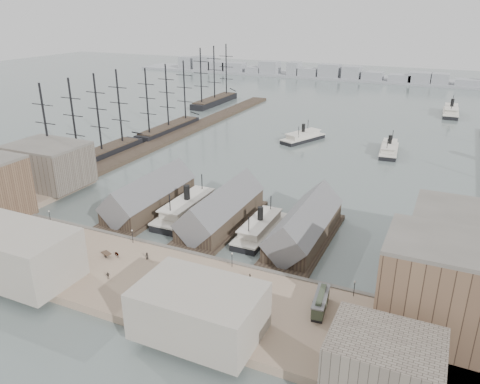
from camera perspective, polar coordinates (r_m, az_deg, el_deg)
The scene contains 41 objects.
ground at distance 129.69m, azimuth -5.63°, elevation -6.93°, with size 900.00×900.00×0.00m, color #505D5B.
quay at distance 114.90m, azimuth -10.75°, elevation -10.76°, with size 180.00×30.00×2.00m, color #8D755F.
seawall at distance 125.27m, azimuth -6.85°, elevation -7.49°, with size 180.00×1.20×2.30m, color #59544C.
west_wharf at distance 242.60m, azimuth -7.69°, elevation 6.94°, with size 10.00×220.00×1.60m, color #2D231C.
ferry_shed_west at distance 153.58m, azimuth -10.93°, elevation -0.60°, with size 14.00×42.00×12.60m.
ferry_shed_center at distance 140.85m, azimuth -2.25°, elevation -2.31°, with size 14.00×42.00×12.60m.
ferry_shed_east at distance 132.06m, azimuth 7.88°, elevation -4.23°, with size 14.00×42.00×12.60m.
warehouse_west_back at distance 181.08m, azimuth -22.28°, elevation 3.06°, with size 26.00×20.00×14.00m, color #60564C.
warehouse_east_front at distance 99.43m, azimuth 25.63°, elevation -11.20°, with size 30.00×18.00×19.00m, color brown.
warehouse_east_back at distance 124.35m, azimuth 26.58°, elevation -5.72°, with size 28.00×20.00×15.00m, color #60564C.
street_bldg_center at distance 93.96m, azimuth -5.01°, elevation -14.19°, with size 24.00×16.00×10.00m, color gray.
street_bldg_west at distance 123.01m, azimuth -25.87°, elevation -6.68°, with size 30.00×16.00×12.00m, color gray.
street_bldg_east at distance 84.45m, azimuth 17.08°, elevation -19.62°, with size 18.00×14.00×11.00m, color #60564C.
lamp_post_far_w at distance 149.29m, azimuth -22.22°, elevation -2.54°, with size 0.44×0.44×3.92m.
lamp_post_near_w at distance 130.16m, azimuth -13.01°, elevation -4.98°, with size 0.44×0.44×3.92m.
lamp_post_near_e at distance 115.74m, azimuth -0.98°, elevation -7.93°, with size 0.44×0.44×3.92m.
lamp_post_far_e at distance 107.93m, azimuth 13.79°, elevation -11.03°, with size 0.44×0.44×3.92m.
far_shore at distance 439.68m, azimuth 17.14°, elevation 13.23°, with size 500.00×40.00×15.72m.
ferry_docked_west at distance 148.88m, azimuth -6.42°, elevation -1.95°, with size 9.03×30.09×10.75m.
ferry_docked_east at distance 136.13m, azimuth 2.47°, elevation -4.37°, with size 7.67×25.58×9.14m.
ferry_open_near at distance 233.41m, azimuth 7.69°, elevation 6.69°, with size 17.09×26.33×9.07m.
ferry_open_mid at distance 221.71m, azimuth 17.71°, elevation 5.02°, with size 9.73×25.44×8.88m.
ferry_open_far at distance 315.27m, azimuth 24.32°, elevation 8.96°, with size 9.82×29.84×10.56m.
sailing_ship_near at distance 208.28m, azimuth -17.71°, elevation 4.15°, with size 8.85×60.99×36.40m.
sailing_ship_mid at distance 250.77m, azimuth -8.68°, elevation 7.77°, with size 8.52×49.21×35.01m.
sailing_ship_far at distance 323.57m, azimuth -3.10°, elevation 11.16°, with size 9.22×51.23×37.91m.
tram at distance 102.62m, azimuth 9.79°, elevation -13.16°, with size 3.74×10.26×3.57m.
horse_cart_left at distance 136.33m, azimuth -20.87°, elevation -5.55°, with size 4.80×2.52×1.54m.
horse_cart_center at distance 125.20m, azimuth -15.20°, elevation -7.31°, with size 4.94×2.81×1.58m.
horse_cart_right at distance 108.11m, azimuth -7.67°, elevation -11.66°, with size 4.86×3.28×1.68m.
pedestrian_0 at distance 155.40m, azimuth -24.64°, elevation -2.71°, with size 0.66×0.48×1.81m, color black.
pedestrian_1 at distance 137.70m, azimuth -24.09°, elevation -5.76°, with size 0.82×0.64×1.68m, color black.
pedestrian_2 at distance 135.87m, azimuth -18.73°, elevation -5.35°, with size 1.02×0.59×1.58m, color black.
pedestrian_3 at distance 116.28m, azimuth -15.81°, elevation -9.75°, with size 1.01×0.42×1.72m, color black.
pedestrian_4 at distance 122.22m, azimuth -11.26°, elevation -7.63°, with size 0.89×0.58×1.83m, color black.
pedestrian_5 at distance 111.22m, azimuth -6.79°, elevation -10.56°, with size 0.63×0.46×1.73m, color black.
pedestrian_6 at distance 111.67m, azimuth 1.19°, elevation -10.28°, with size 0.77×0.60×1.59m, color black.
pedestrian_7 at distance 96.92m, azimuth -0.05°, elevation -15.85°, with size 1.14×0.66×1.77m, color black.
pedestrian_8 at distance 104.50m, azimuth 9.05°, elevation -13.04°, with size 1.02×0.42×1.74m, color black.
pedestrian_9 at distance 96.65m, azimuth 14.67°, elevation -16.82°, with size 0.86×0.56×1.75m, color black.
pedestrian_10 at distance 142.30m, azimuth -25.74°, elevation -5.13°, with size 1.16×0.67×1.79m, color black.
Camera 1 is at (59.11, -97.36, 62.02)m, focal length 35.00 mm.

